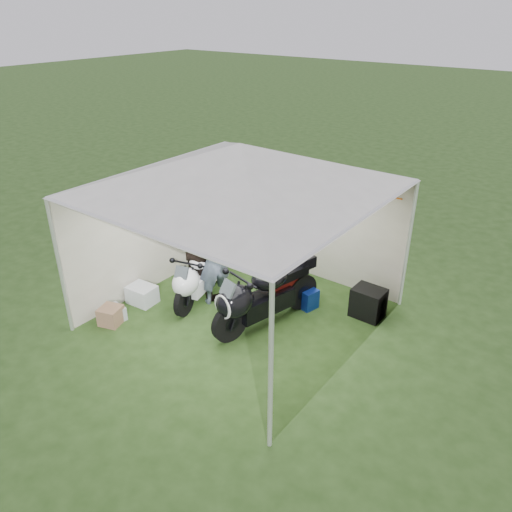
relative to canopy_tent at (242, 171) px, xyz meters
The scene contains 11 objects.
ground 2.58m from the canopy_tent, 89.22° to the right, with size 80.00×80.00×0.00m, color #243F15.
canopy_tent is the anchor object (origin of this frame).
motorcycle_white 2.27m from the canopy_tent, behind, with size 0.76×1.87×0.94m.
motorcycle_black 2.02m from the canopy_tent, ahead, with size 0.82×2.15×1.07m.
paddock_stand 2.65m from the canopy_tent, 54.45° to the left, with size 0.47×0.29×0.35m, color blue.
person_dark_jacket 1.95m from the canopy_tent, behind, with size 0.95×0.74×1.96m, color black.
person_blue_jacket 1.90m from the canopy_tent, behind, with size 0.59×0.38×1.61m, color slate.
equipment_box 3.14m from the canopy_tent, 36.76° to the left, with size 0.52×0.42×0.52m, color black.
crate_0 3.05m from the canopy_tent, 156.17° to the right, with size 0.49×0.38×0.32m, color silver.
crate_1 3.29m from the canopy_tent, 137.04° to the right, with size 0.34×0.34×0.30m, color #90694D.
crate_2 3.28m from the canopy_tent, 139.81° to the right, with size 0.33×0.27×0.24m, color #AFB4B9.
Camera 1 is at (4.50, -5.60, 4.81)m, focal length 35.00 mm.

